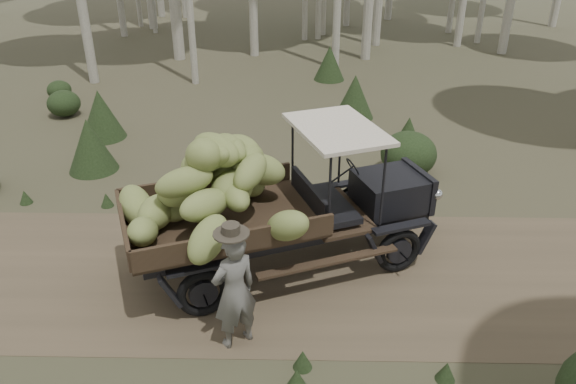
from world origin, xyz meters
name	(u,v)px	position (x,y,z in m)	size (l,w,h in m)	color
ground	(193,274)	(0.00, 0.00, 0.00)	(120.00, 120.00, 0.00)	#473D2B
dirt_track	(193,273)	(0.00, 0.00, 0.00)	(70.00, 4.00, 0.01)	brown
banana_truck	(248,191)	(0.98, 0.13, 1.55)	(5.58, 3.69, 2.71)	black
farmer	(234,290)	(0.92, -1.64, 0.94)	(0.80, 0.74, 1.99)	#5B5953
undergrowth	(224,228)	(0.48, 0.61, 0.55)	(22.60, 24.42, 1.31)	#233319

